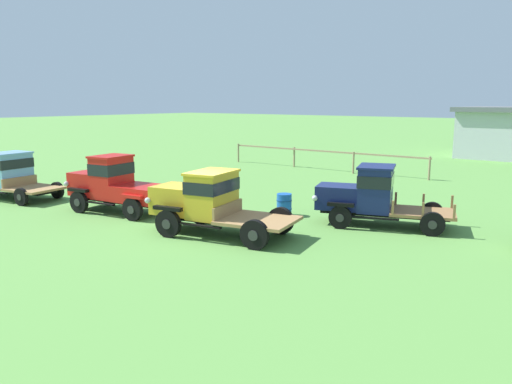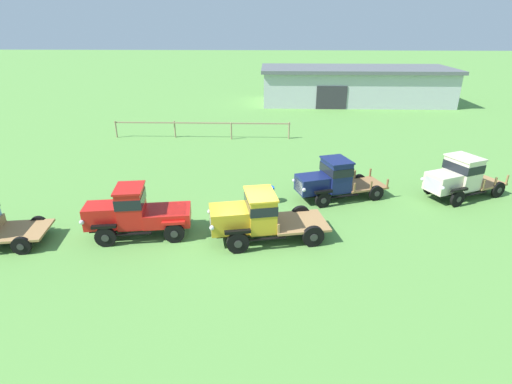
# 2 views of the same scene
# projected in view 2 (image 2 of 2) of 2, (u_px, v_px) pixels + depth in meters

# --- Properties ---
(ground_plane) EXTENTS (240.00, 240.00, 0.00)m
(ground_plane) POSITION_uv_depth(u_px,v_px,m) (248.00, 239.00, 17.21)
(ground_plane) COLOR #5B9342
(farm_shed) EXTENTS (21.04, 8.07, 3.93)m
(farm_shed) POSITION_uv_depth(u_px,v_px,m) (355.00, 85.00, 44.98)
(farm_shed) COLOR #B2B7BC
(farm_shed) RESTS_ON ground
(paddock_fence) EXTENTS (14.03, 0.50, 1.34)m
(paddock_fence) POSITION_uv_depth(u_px,v_px,m) (202.00, 126.00, 31.63)
(paddock_fence) COLOR #997F60
(paddock_fence) RESTS_ON ground
(vintage_truck_second_in_line) EXTENTS (4.65, 2.41, 2.28)m
(vintage_truck_second_in_line) POSITION_uv_depth(u_px,v_px,m) (136.00, 212.00, 17.10)
(vintage_truck_second_in_line) COLOR black
(vintage_truck_second_in_line) RESTS_ON ground
(vintage_truck_midrow_center) EXTENTS (5.30, 2.96, 2.13)m
(vintage_truck_midrow_center) POSITION_uv_depth(u_px,v_px,m) (256.00, 215.00, 16.79)
(vintage_truck_midrow_center) COLOR black
(vintage_truck_midrow_center) RESTS_ON ground
(vintage_truck_far_side) EXTENTS (5.10, 3.13, 2.16)m
(vintage_truck_far_side) POSITION_uv_depth(u_px,v_px,m) (332.00, 179.00, 20.70)
(vintage_truck_far_side) COLOR black
(vintage_truck_far_side) RESTS_ON ground
(vintage_truck_back_of_row) EXTENTS (4.85, 3.47, 2.24)m
(vintage_truck_back_of_row) POSITION_uv_depth(u_px,v_px,m) (459.00, 176.00, 20.83)
(vintage_truck_back_of_row) COLOR black
(vintage_truck_back_of_row) RESTS_ON ground
(oil_drum_beside_row) EXTENTS (0.60, 0.60, 0.85)m
(oil_drum_beside_row) POSITION_uv_depth(u_px,v_px,m) (269.00, 195.00, 20.52)
(oil_drum_beside_row) COLOR #1951B2
(oil_drum_beside_row) RESTS_ON ground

